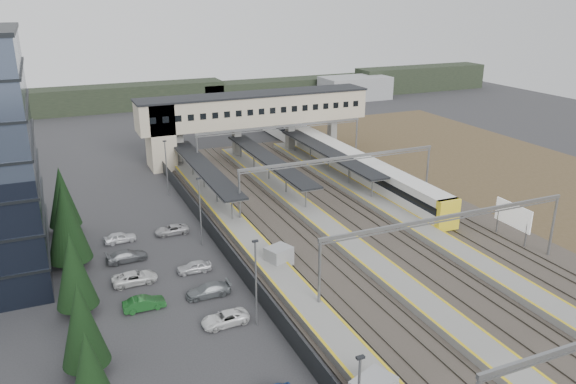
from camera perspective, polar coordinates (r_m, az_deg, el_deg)
name	(u,v)px	position (r m, az deg, el deg)	size (l,w,h in m)	color
ground	(302,269)	(59.22, 1.42, -7.82)	(220.00, 220.00, 0.00)	#2B2B2D
conifer_row	(76,286)	(49.19, -20.73, -8.91)	(4.42, 49.82, 9.50)	black
car_park	(192,324)	(49.75, -9.77, -13.12)	(10.48, 44.44, 1.27)	#B4B4B9
lampposts	(223,239)	(55.85, -6.59, -4.78)	(0.50, 53.25, 8.07)	gray
fence	(228,252)	(60.90, -6.16, -6.08)	(0.08, 90.00, 2.00)	#26282B
relay_cabin_far	(279,257)	(59.06, -0.95, -6.65)	(3.06, 2.80, 2.29)	gray
rail_corridor	(356,234)	(67.05, 6.90, -4.28)	(34.00, 90.00, 0.92)	#37332B
canopies	(269,159)	(83.50, -1.97, 3.34)	(23.10, 30.00, 3.28)	black
footbridge	(240,114)	(96.47, -4.91, 7.95)	(40.40, 6.40, 11.20)	beige
gantries	(387,191)	(64.72, 10.03, 0.10)	(28.40, 62.28, 7.17)	gray
train	(328,151)	(94.48, 4.05, 4.13)	(3.05, 63.71, 3.84)	silver
billboard	(513,216)	(69.53, 21.89, -2.32)	(0.20, 5.44, 4.52)	gray
scrub_east	(574,196)	(89.63, 27.05, -0.32)	(34.00, 120.00, 0.06)	#463921
treeline_far	(237,92)	(149.30, -5.23, 10.12)	(170.00, 19.00, 7.00)	black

